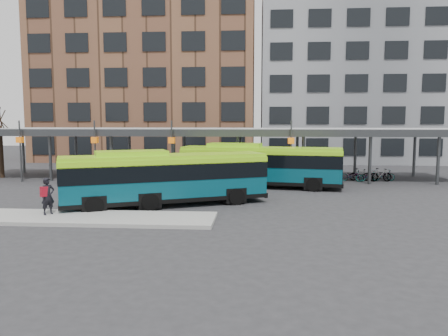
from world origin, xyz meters
TOP-DOWN VIEW (x-y plane):
  - ground at (0.00, 0.00)m, footprint 120.00×120.00m
  - boarding_island at (-5.50, -3.00)m, footprint 14.00×3.00m
  - canopy at (-0.06, 12.87)m, footprint 40.00×6.53m
  - tree at (-18.00, 12.00)m, footprint 1.64×1.64m
  - building_brick at (-10.00, 32.00)m, footprint 26.00×14.00m
  - building_grey at (16.00, 32.00)m, footprint 24.00×14.00m
  - bus_front at (-1.64, 0.83)m, footprint 11.38×6.92m
  - bus_rear at (3.69, 8.27)m, footprint 11.68×4.29m
  - pedestrian at (-6.72, -2.76)m, footprint 0.75×0.79m
  - bike_rack at (12.38, 12.04)m, footprint 4.43×1.49m

SIDE VIEW (x-z plane):
  - ground at x=0.00m, z-range 0.00..0.00m
  - boarding_island at x=-5.50m, z-range 0.00..0.18m
  - bike_rack at x=12.38m, z-range -0.06..1.02m
  - pedestrian at x=-6.72m, z-range 0.19..2.02m
  - bus_front at x=-1.64m, z-range 0.06..3.21m
  - bus_rear at x=3.69m, z-range 0.07..3.22m
  - tree at x=-18.00m, z-range -0.36..5.23m
  - canopy at x=-0.06m, z-range 1.51..6.31m
  - building_grey at x=16.00m, z-range 0.00..20.00m
  - building_brick at x=-10.00m, z-range 0.00..22.00m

